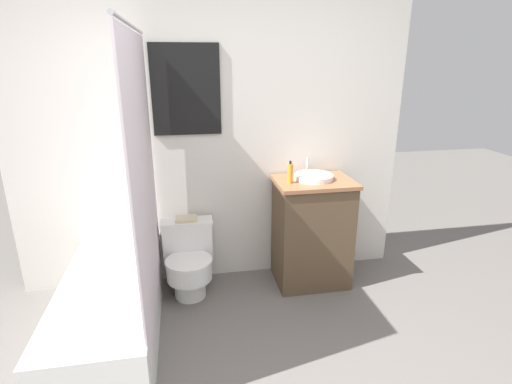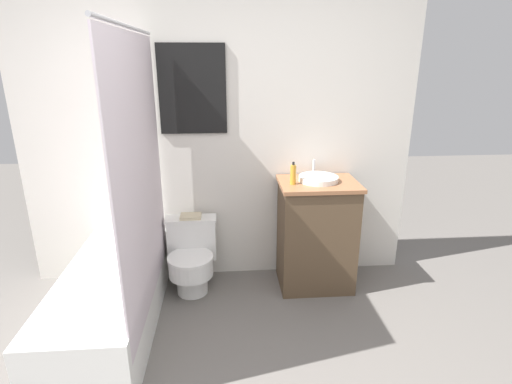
{
  "view_description": "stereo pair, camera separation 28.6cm",
  "coord_description": "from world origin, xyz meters",
  "px_view_note": "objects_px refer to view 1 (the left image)",
  "views": [
    {
      "loc": [
        -0.24,
        -1.24,
        1.8
      ],
      "look_at": [
        0.26,
        1.42,
        0.89
      ],
      "focal_mm": 28.0,
      "sensor_mm": 36.0,
      "label": 1
    },
    {
      "loc": [
        0.04,
        -1.28,
        1.8
      ],
      "look_at": [
        0.26,
        1.42,
        0.89
      ],
      "focal_mm": 28.0,
      "sensor_mm": 36.0,
      "label": 2
    }
  ],
  "objects_px": {
    "toilet": "(189,260)",
    "soap_bottle": "(290,173)",
    "sink": "(314,177)",
    "book_on_tank": "(186,219)"
  },
  "relations": [
    {
      "from": "toilet",
      "to": "sink",
      "type": "bearing_deg",
      "value": 1.16
    },
    {
      "from": "toilet",
      "to": "soap_bottle",
      "type": "distance_m",
      "value": 1.05
    },
    {
      "from": "toilet",
      "to": "book_on_tank",
      "type": "relative_size",
      "value": 3.48
    },
    {
      "from": "book_on_tank",
      "to": "soap_bottle",
      "type": "bearing_deg",
      "value": -11.5
    },
    {
      "from": "soap_bottle",
      "to": "book_on_tank",
      "type": "height_order",
      "value": "soap_bottle"
    },
    {
      "from": "sink",
      "to": "soap_bottle",
      "type": "xyz_separation_m",
      "value": [
        -0.21,
        -0.07,
        0.06
      ]
    },
    {
      "from": "sink",
      "to": "book_on_tank",
      "type": "height_order",
      "value": "sink"
    },
    {
      "from": "sink",
      "to": "book_on_tank",
      "type": "bearing_deg",
      "value": 174.52
    },
    {
      "from": "sink",
      "to": "book_on_tank",
      "type": "xyz_separation_m",
      "value": [
        -1.01,
        0.1,
        -0.32
      ]
    },
    {
      "from": "sink",
      "to": "soap_bottle",
      "type": "distance_m",
      "value": 0.23
    }
  ]
}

